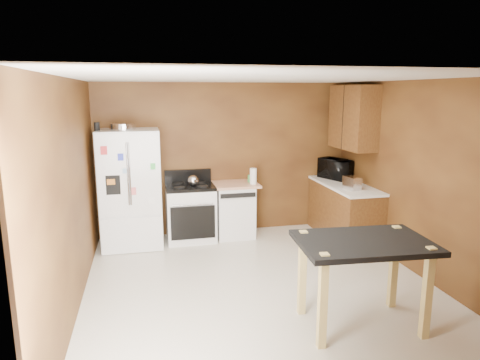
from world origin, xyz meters
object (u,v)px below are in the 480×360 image
object	(u,v)px
roasting_pan	(123,127)
pen_cup	(97,126)
kettle	(193,181)
dishwasher	(234,209)
microwave	(335,170)
gas_range	(191,212)
paper_towel	(253,176)
toaster	(352,183)
island	(363,253)
green_canister	(251,178)
refrigerator	(131,189)

from	to	relation	value
roasting_pan	pen_cup	distance (m)	0.36
pen_cup	kettle	bearing A→B (deg)	2.99
dishwasher	roasting_pan	bearing A→B (deg)	-175.79
roasting_pan	dishwasher	world-z (taller)	roasting_pan
microwave	gas_range	world-z (taller)	microwave
kettle	paper_towel	size ratio (longest dim) A/B	0.67
gas_range	toaster	bearing A→B (deg)	-19.40
roasting_pan	island	distance (m)	3.88
green_canister	dishwasher	size ratio (longest dim) A/B	0.13
paper_towel	dishwasher	xyz separation A→B (m)	(-0.29, 0.12, -0.57)
pen_cup	kettle	distance (m)	1.63
roasting_pan	microwave	bearing A→B (deg)	1.36
kettle	microwave	world-z (taller)	microwave
kettle	toaster	size ratio (longest dim) A/B	0.65
pen_cup	island	bearing A→B (deg)	-46.08
pen_cup	dishwasher	bearing A→B (deg)	4.99
gas_range	island	xyz separation A→B (m)	(1.39, -2.98, 0.32)
roasting_pan	green_canister	size ratio (longest dim) A/B	3.37
kettle	toaster	xyz separation A→B (m)	(2.32, -0.75, 0.01)
kettle	toaster	world-z (taller)	toaster
roasting_pan	toaster	bearing A→B (deg)	-12.38
refrigerator	pen_cup	bearing A→B (deg)	-167.37
kettle	dishwasher	size ratio (longest dim) A/B	0.19
green_canister	refrigerator	xyz separation A→B (m)	(-1.93, -0.14, -0.05)
green_canister	dishwasher	xyz separation A→B (m)	(-0.30, -0.06, -0.49)
pen_cup	kettle	xyz separation A→B (m)	(1.37, 0.07, -0.87)
green_canister	toaster	bearing A→B (deg)	-34.08
refrigerator	paper_towel	bearing A→B (deg)	-1.09
green_canister	toaster	size ratio (longest dim) A/B	0.42
dishwasher	island	world-z (taller)	island
toaster	gas_range	size ratio (longest dim) A/B	0.24
roasting_pan	kettle	size ratio (longest dim) A/B	2.20
green_canister	island	xyz separation A→B (m)	(0.38, -3.06, -0.17)
dishwasher	island	xyz separation A→B (m)	(0.67, -3.01, 0.32)
green_canister	gas_range	size ratio (longest dim) A/B	0.10
paper_towel	kettle	bearing A→B (deg)	179.15
pen_cup	green_canister	xyz separation A→B (m)	(2.35, 0.23, -0.91)
pen_cup	kettle	size ratio (longest dim) A/B	0.70
island	microwave	bearing A→B (deg)	70.09
paper_towel	microwave	world-z (taller)	microwave
kettle	gas_range	size ratio (longest dim) A/B	0.16
green_canister	microwave	distance (m)	1.46
island	toaster	bearing A→B (deg)	65.70
green_canister	kettle	bearing A→B (deg)	-170.54
pen_cup	gas_range	world-z (taller)	pen_cup
microwave	pen_cup	bearing A→B (deg)	68.73
toaster	refrigerator	xyz separation A→B (m)	(-3.28, 0.77, -0.10)
microwave	dishwasher	bearing A→B (deg)	65.26
toaster	gas_range	xyz separation A→B (m)	(-2.37, 0.83, -0.54)
roasting_pan	pen_cup	bearing A→B (deg)	-171.35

